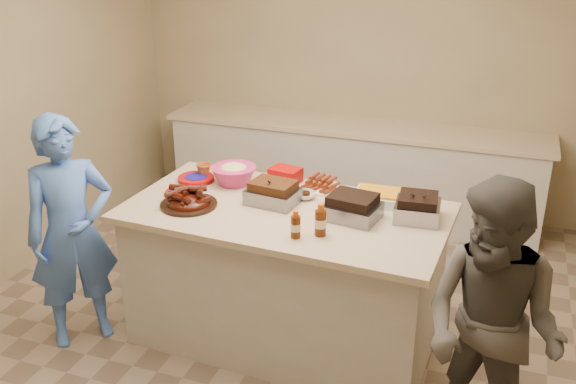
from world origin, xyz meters
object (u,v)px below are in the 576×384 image
(rib_platter, at_px, (189,206))
(bbq_bottle_b, at_px, (320,235))
(plastic_cup, at_px, (204,177))
(island, at_px, (286,336))
(guest_blue, at_px, (86,334))
(roasting_pan, at_px, (417,219))
(bbq_bottle_a, at_px, (296,237))
(coleslaw_bowl, at_px, (234,184))
(mustard_bottle, at_px, (271,191))

(rib_platter, bearing_deg, bbq_bottle_b, -7.44)
(bbq_bottle_b, distance_m, plastic_cup, 1.22)
(island, xyz_separation_m, guest_blue, (-1.31, -0.44, 0.00))
(roasting_pan, bearing_deg, plastic_cup, 168.05)
(bbq_bottle_b, relative_size, guest_blue, 0.13)
(roasting_pan, relative_size, bbq_bottle_a, 1.59)
(bbq_bottle_a, height_order, guest_blue, bbq_bottle_a)
(roasting_pan, height_order, plastic_cup, same)
(coleslaw_bowl, bearing_deg, bbq_bottle_a, -43.51)
(roasting_pan, distance_m, guest_blue, 2.40)
(bbq_bottle_a, bearing_deg, island, 118.34)
(coleslaw_bowl, relative_size, guest_blue, 0.20)
(island, distance_m, guest_blue, 1.39)
(rib_platter, bearing_deg, plastic_cup, 105.35)
(bbq_bottle_b, height_order, mustard_bottle, bbq_bottle_b)
(coleslaw_bowl, height_order, bbq_bottle_a, coleslaw_bowl)
(rib_platter, bearing_deg, bbq_bottle_a, -13.92)
(rib_platter, height_order, bbq_bottle_b, bbq_bottle_b)
(island, relative_size, coleslaw_bowl, 6.48)
(island, distance_m, coleslaw_bowl, 1.11)
(coleslaw_bowl, height_order, guest_blue, coleslaw_bowl)
(roasting_pan, bearing_deg, bbq_bottle_a, -146.36)
(island, xyz_separation_m, mustard_bottle, (-0.20, 0.25, 0.96))
(rib_platter, xyz_separation_m, bbq_bottle_b, (0.92, -0.12, 0.00))
(bbq_bottle_b, relative_size, plastic_cup, 1.87)
(guest_blue, bearing_deg, island, -29.05)
(rib_platter, relative_size, coleslaw_bowl, 1.17)
(island, relative_size, mustard_bottle, 18.15)
(island, bearing_deg, roasting_pan, 12.62)
(roasting_pan, xyz_separation_m, plastic_cup, (-1.54, 0.20, 0.00))
(coleslaw_bowl, bearing_deg, guest_blue, -138.66)
(bbq_bottle_a, xyz_separation_m, plastic_cup, (-0.93, 0.69, 0.00))
(roasting_pan, relative_size, coleslaw_bowl, 0.86)
(mustard_bottle, bearing_deg, island, -51.77)
(roasting_pan, xyz_separation_m, bbq_bottle_a, (-0.62, -0.49, 0.00))
(roasting_pan, distance_m, plastic_cup, 1.56)
(plastic_cup, bearing_deg, bbq_bottle_b, -30.14)
(island, height_order, roasting_pan, roasting_pan)
(roasting_pan, xyz_separation_m, bbq_bottle_b, (-0.49, -0.41, 0.00))
(bbq_bottle_a, relative_size, plastic_cup, 1.60)
(roasting_pan, bearing_deg, coleslaw_bowl, 168.78)
(coleslaw_bowl, xyz_separation_m, mustard_bottle, (0.29, -0.04, 0.00))
(bbq_bottle_b, xyz_separation_m, mustard_bottle, (-0.51, 0.52, 0.00))
(rib_platter, relative_size, bbq_bottle_b, 1.86)
(bbq_bottle_a, distance_m, bbq_bottle_b, 0.15)
(island, height_order, coleslaw_bowl, coleslaw_bowl)
(guest_blue, bearing_deg, rib_platter, -25.50)
(rib_platter, relative_size, plastic_cup, 3.47)
(bbq_bottle_b, bearing_deg, island, 138.95)
(rib_platter, height_order, bbq_bottle_a, bbq_bottle_a)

